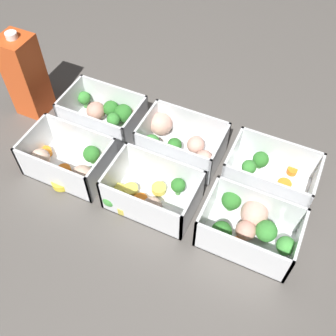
{
  "coord_description": "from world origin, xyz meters",
  "views": [
    {
      "loc": [
        0.2,
        -0.44,
        0.64
      ],
      "look_at": [
        0.0,
        0.0,
        0.03
      ],
      "focal_mm": 42.0,
      "sensor_mm": 36.0,
      "label": 1
    }
  ],
  "objects_px": {
    "container_near_center": "(147,195)",
    "container_far_left": "(104,115)",
    "container_far_center": "(176,142)",
    "juice_carton": "(26,76)",
    "container_near_right": "(250,226)",
    "container_far_right": "(268,175)",
    "container_near_left": "(70,164)"
  },
  "relations": [
    {
      "from": "juice_carton",
      "to": "container_near_left",
      "type": "bearing_deg",
      "value": -34.31
    },
    {
      "from": "container_near_center",
      "to": "container_far_right",
      "type": "relative_size",
      "value": 1.09
    },
    {
      "from": "container_far_left",
      "to": "container_far_right",
      "type": "distance_m",
      "value": 0.38
    },
    {
      "from": "container_far_right",
      "to": "juice_carton",
      "type": "height_order",
      "value": "juice_carton"
    },
    {
      "from": "container_far_center",
      "to": "juice_carton",
      "type": "height_order",
      "value": "juice_carton"
    },
    {
      "from": "container_far_left",
      "to": "container_near_right",
      "type": "bearing_deg",
      "value": -19.24
    },
    {
      "from": "container_near_left",
      "to": "container_far_right",
      "type": "height_order",
      "value": "same"
    },
    {
      "from": "container_near_left",
      "to": "container_far_center",
      "type": "relative_size",
      "value": 0.96
    },
    {
      "from": "container_near_center",
      "to": "container_far_left",
      "type": "relative_size",
      "value": 1.07
    },
    {
      "from": "container_near_center",
      "to": "container_far_center",
      "type": "relative_size",
      "value": 1.0
    },
    {
      "from": "container_far_left",
      "to": "container_far_center",
      "type": "height_order",
      "value": "same"
    },
    {
      "from": "container_near_right",
      "to": "container_far_right",
      "type": "distance_m",
      "value": 0.13
    },
    {
      "from": "container_far_left",
      "to": "juice_carton",
      "type": "bearing_deg",
      "value": -171.9
    },
    {
      "from": "container_near_right",
      "to": "container_far_right",
      "type": "relative_size",
      "value": 1.0
    },
    {
      "from": "container_far_right",
      "to": "container_near_center",
      "type": "bearing_deg",
      "value": -143.56
    },
    {
      "from": "container_near_left",
      "to": "juice_carton",
      "type": "distance_m",
      "value": 0.23
    },
    {
      "from": "container_far_left",
      "to": "juice_carton",
      "type": "xyz_separation_m",
      "value": [
        -0.17,
        -0.02,
        0.07
      ]
    },
    {
      "from": "container_near_right",
      "to": "juice_carton",
      "type": "relative_size",
      "value": 0.83
    },
    {
      "from": "container_near_right",
      "to": "juice_carton",
      "type": "xyz_separation_m",
      "value": [
        -0.55,
        0.11,
        0.07
      ]
    },
    {
      "from": "container_far_left",
      "to": "container_far_center",
      "type": "relative_size",
      "value": 0.94
    },
    {
      "from": "container_near_center",
      "to": "container_far_left",
      "type": "bearing_deg",
      "value": 140.88
    },
    {
      "from": "container_near_left",
      "to": "container_far_left",
      "type": "distance_m",
      "value": 0.15
    },
    {
      "from": "container_far_center",
      "to": "container_far_right",
      "type": "relative_size",
      "value": 1.08
    },
    {
      "from": "container_far_center",
      "to": "juice_carton",
      "type": "relative_size",
      "value": 0.9
    },
    {
      "from": "container_near_left",
      "to": "container_far_left",
      "type": "bearing_deg",
      "value": 93.12
    },
    {
      "from": "container_near_left",
      "to": "container_far_left",
      "type": "xyz_separation_m",
      "value": [
        -0.01,
        0.15,
        0.0
      ]
    },
    {
      "from": "container_near_right",
      "to": "container_far_left",
      "type": "xyz_separation_m",
      "value": [
        -0.38,
        0.13,
        -0.0
      ]
    },
    {
      "from": "container_near_center",
      "to": "container_far_center",
      "type": "height_order",
      "value": "same"
    },
    {
      "from": "container_far_left",
      "to": "juice_carton",
      "type": "distance_m",
      "value": 0.19
    },
    {
      "from": "container_near_right",
      "to": "container_far_center",
      "type": "height_order",
      "value": "same"
    },
    {
      "from": "container_far_center",
      "to": "container_far_right",
      "type": "bearing_deg",
      "value": -0.42
    },
    {
      "from": "container_near_left",
      "to": "container_far_center",
      "type": "xyz_separation_m",
      "value": [
        0.17,
        0.14,
        0.0
      ]
    }
  ]
}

